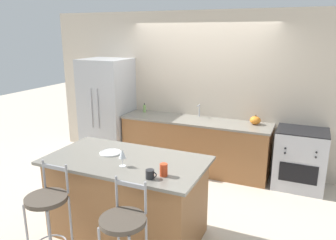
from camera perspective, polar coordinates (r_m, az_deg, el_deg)
The scene contains 15 objects.
ground_plane at distance 5.57m, azimuth 3.26°, elevation -9.82°, with size 18.00×18.00×0.00m, color beige.
wall_back at distance 5.80m, azimuth 5.89°, elevation 5.14°, with size 6.00×0.07×2.70m.
back_counter at distance 5.73m, azimuth 4.65°, elevation -4.24°, with size 2.57×0.68×0.90m.
sink_faucet at distance 5.75m, azimuth 5.44°, elevation 1.89°, with size 0.02×0.13×0.22m.
kitchen_island at distance 3.97m, azimuth -7.14°, elevation -13.10°, with size 1.83×1.00×0.95m.
refrigerator at distance 6.28m, azimuth -10.47°, elevation 1.88°, with size 0.84×0.79×1.87m.
oven_range at distance 5.45m, azimuth 21.98°, elevation -6.28°, with size 0.74×0.64×0.92m.
bar_stool_near at distance 3.61m, azimuth -20.19°, elevation -14.40°, with size 0.42×0.42×1.08m.
bar_stool_far at distance 3.10m, azimuth -7.72°, elevation -18.80°, with size 0.42×0.42×1.08m.
dinner_plate at distance 3.96m, azimuth -9.97°, elevation -5.61°, with size 0.26×0.26×0.02m.
wine_glass at distance 3.53m, azimuth -7.97°, elevation -5.91°, with size 0.08×0.08×0.19m.
coffee_mug at distance 3.26m, azimuth -3.13°, elevation -9.41°, with size 0.12×0.09×0.09m.
tumbler_cup at distance 3.30m, azimuth -0.76°, elevation -8.67°, with size 0.08×0.08×0.13m.
pumpkin_decoration at distance 5.46m, azimuth 14.95°, elevation -0.05°, with size 0.17×0.17×0.16m.
soap_bottle at distance 6.10m, azimuth -4.11°, elevation 2.04°, with size 0.05×0.05×0.17m.
Camera 1 is at (1.74, -4.74, 2.35)m, focal length 35.00 mm.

